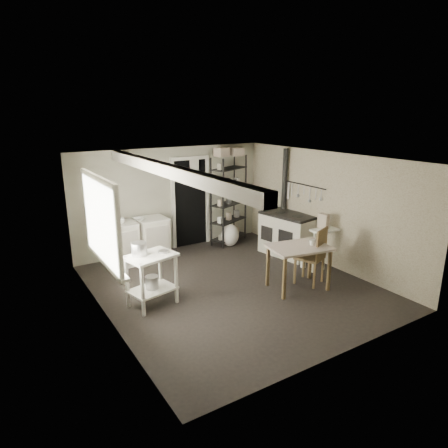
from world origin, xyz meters
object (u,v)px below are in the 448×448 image
stockpot (139,251)px  flour_sack (230,236)px  prep_table (152,282)px  chair (310,258)px  shelf_rack (229,204)px  work_table (298,268)px  stove (287,235)px  base_cabinets (137,240)px

stockpot → flour_sack: 3.37m
prep_table → chair: (2.77, -0.71, 0.08)m
stockpot → prep_table: bearing=-30.5°
prep_table → shelf_rack: (2.80, 2.07, 0.55)m
prep_table → work_table: size_ratio=0.83×
chair → shelf_rack: bearing=66.7°
chair → flour_sack: size_ratio=2.05×
chair → work_table: bearing=168.7°
stockpot → flour_sack: stockpot is taller
chair → flour_sack: chair is taller
prep_table → flour_sack: size_ratio=1.66×
stockpot → stove: 3.65m
work_table → stove: bearing=55.5°
stockpot → work_table: 2.79m
work_table → stockpot: bearing=161.6°
stove → flour_sack: (-0.75, 1.14, -0.20)m
work_table → chair: 0.35m
base_cabinets → stove: 3.23m
base_cabinets → flour_sack: base_cabinets is taller
stove → base_cabinets: bearing=145.7°
stockpot → shelf_rack: size_ratio=0.13×
base_cabinets → stove: size_ratio=1.15×
stockpot → chair: 3.06m
prep_table → stockpot: size_ratio=3.23×
stockpot → flour_sack: size_ratio=0.51×
chair → prep_table: bearing=143.1°
prep_table → shelf_rack: 3.53m
prep_table → stockpot: stockpot is taller
chair → flour_sack: 2.52m
prep_table → chair: chair is taller
stockpot → base_cabinets: (0.64, 1.91, -0.48)m
stove → prep_table: bearing=-178.8°
work_table → flour_sack: work_table is taller
prep_table → flour_sack: (2.67, 1.80, -0.16)m
shelf_rack → flour_sack: (-0.14, -0.27, -0.71)m
shelf_rack → work_table: (-0.36, -2.84, -0.57)m
work_table → shelf_rack: bearing=82.7°
stockpot → chair: stockpot is taller
stove → shelf_rack: bearing=104.0°
base_cabinets → stove: base_cabinets is taller
base_cabinets → work_table: base_cabinets is taller
chair → stove: bearing=41.9°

